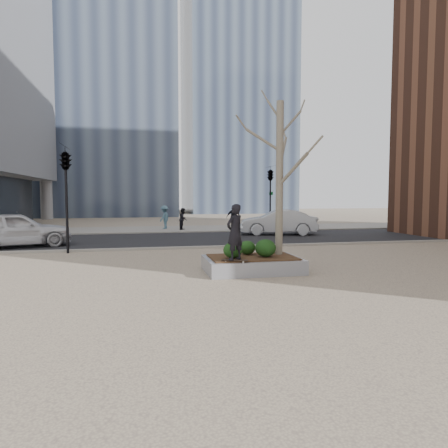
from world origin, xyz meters
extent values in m
plane|color=tan|center=(0.00, 0.00, 0.00)|extent=(120.00, 120.00, 0.00)
cube|color=black|center=(0.00, 10.00, 0.01)|extent=(60.00, 8.00, 0.02)
cube|color=gray|center=(0.00, 17.00, 0.01)|extent=(60.00, 6.00, 0.02)
cube|color=gray|center=(1.00, 0.00, 0.23)|extent=(3.00, 2.00, 0.45)
cube|color=#382314|center=(1.00, 0.00, 0.47)|extent=(2.70, 1.70, 0.04)
ellipsoid|color=#173B13|center=(0.31, -0.21, 0.74)|extent=(0.59, 0.59, 0.50)
ellipsoid|color=#163C13|center=(0.96, 0.46, 0.72)|extent=(0.54, 0.54, 0.46)
ellipsoid|color=black|center=(1.39, -0.17, 0.77)|extent=(0.66, 0.66, 0.56)
imported|color=black|center=(0.24, -0.75, 1.35)|extent=(0.72, 0.66, 1.66)
imported|color=silver|center=(-8.22, 8.08, 0.86)|extent=(5.29, 3.42, 1.68)
imported|color=#9EA0A6|center=(5.94, 11.37, 0.80)|extent=(4.98, 2.73, 1.56)
imported|color=#4C5056|center=(16.70, 11.02, 0.60)|extent=(4.31, 2.59, 1.17)
imported|color=black|center=(0.54, 16.16, 0.80)|extent=(0.84, 0.92, 1.55)
imported|color=#45697D|center=(-0.72, 17.23, 0.88)|extent=(1.11, 1.27, 1.70)
imported|color=black|center=(4.10, 15.63, 0.90)|extent=(1.10, 0.65, 1.76)
cube|color=slate|center=(-6.00, 42.00, 22.50)|extent=(16.00, 16.00, 45.00)
cube|color=slate|center=(12.00, 48.00, 27.50)|extent=(15.00, 15.00, 55.00)
camera|label=1|loc=(-2.51, -12.17, 2.41)|focal=32.00mm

